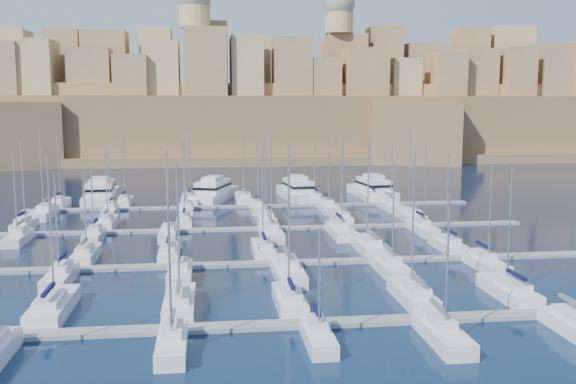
{
  "coord_description": "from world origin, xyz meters",
  "views": [
    {
      "loc": [
        -7.97,
        -88.19,
        19.64
      ],
      "look_at": [
        3.6,
        6.0,
        6.48
      ],
      "focal_mm": 40.0,
      "sensor_mm": 36.0,
      "label": 1
    }
  ],
  "objects": [
    {
      "name": "fortified_city",
      "position": [
        -0.19,
        155.26,
        14.74
      ],
      "size": [
        460.0,
        108.95,
        59.52
      ],
      "color": "brown",
      "rests_on": "ground"
    },
    {
      "name": "sailboat_14",
      "position": [
        -13.3,
        -7.05,
        0.74
      ],
      "size": [
        2.43,
        8.11,
        14.13
      ],
      "color": "silver",
      "rests_on": "ground"
    },
    {
      "name": "sailboat_32",
      "position": [
        -14.14,
        5.0,
        0.72
      ],
      "size": [
        2.47,
        8.22,
        12.49
      ],
      "color": "silver",
      "rests_on": "ground"
    },
    {
      "name": "sailboat_35",
      "position": [
        24.18,
        4.77,
        0.74
      ],
      "size": [
        2.6,
        8.68,
        13.94
      ],
      "color": "silver",
      "rests_on": "ground"
    },
    {
      "name": "ground",
      "position": [
        0.0,
        0.0,
        0.0
      ],
      "size": [
        600.0,
        600.0,
        0.0
      ],
      "primitive_type": "plane",
      "color": "black",
      "rests_on": "ground"
    },
    {
      "name": "sailboat_39",
      "position": [
        -1.36,
        38.25,
        0.76
      ],
      "size": [
        3.23,
        10.75,
        14.36
      ],
      "color": "silver",
      "rests_on": "ground"
    },
    {
      "name": "motor_yacht_a",
      "position": [
        -29.82,
        43.04,
        1.73
      ],
      "size": [
        7.4,
        20.23,
        5.25
      ],
      "color": "silver",
      "rests_on": "ground"
    },
    {
      "name": "sailboat_24",
      "position": [
        -37.05,
        15.01,
        0.74
      ],
      "size": [
        2.47,
        8.23,
        14.0
      ],
      "color": "silver",
      "rests_on": "ground"
    },
    {
      "name": "sailboat_17",
      "position": [
        23.72,
        -6.79,
        0.73
      ],
      "size": [
        2.59,
        8.65,
        13.21
      ],
      "color": "silver",
      "rests_on": "ground"
    },
    {
      "name": "pontoon_mid_far",
      "position": [
        0.0,
        10.0,
        0.2
      ],
      "size": [
        84.0,
        2.0,
        0.4
      ],
      "primitive_type": "cube",
      "color": "slate",
      "rests_on": "ground"
    },
    {
      "name": "sailboat_25",
      "position": [
        -24.35,
        15.14,
        0.73
      ],
      "size": [
        2.55,
        8.49,
        13.5
      ],
      "color": "silver",
      "rests_on": "ground"
    },
    {
      "name": "sailboat_27",
      "position": [
        1.1,
        15.65,
        0.76
      ],
      "size": [
        2.86,
        9.54,
        15.39
      ],
      "color": "silver",
      "rests_on": "ground"
    },
    {
      "name": "motor_yacht_c",
      "position": [
        9.97,
        41.82,
        1.73
      ],
      "size": [
        7.02,
        17.77,
        5.25
      ],
      "color": "silver",
      "rests_on": "ground"
    },
    {
      "name": "sailboat_26",
      "position": [
        -12.17,
        15.05,
        0.74
      ],
      "size": [
        2.49,
        8.31,
        14.01
      ],
      "color": "silver",
      "rests_on": "ground"
    },
    {
      "name": "sailboat_8",
      "position": [
        -11.16,
        -38.78,
        0.72
      ],
      "size": [
        2.33,
        7.76,
        12.39
      ],
      "color": "silver",
      "rests_on": "ground"
    },
    {
      "name": "sailboat_13",
      "position": [
        -23.63,
        -6.8,
        0.72
      ],
      "size": [
        2.59,
        8.63,
        11.6
      ],
      "color": "silver",
      "rests_on": "ground"
    },
    {
      "name": "motor_yacht_d",
      "position": [
        25.88,
        41.91,
        1.73
      ],
      "size": [
        7.2,
        17.99,
        5.25
      ],
      "color": "silver",
      "rests_on": "ground"
    },
    {
      "name": "sailboat_2",
      "position": [
        -11.05,
        -28.37,
        0.75
      ],
      "size": [
        2.85,
        9.49,
        14.42
      ],
      "color": "silver",
      "rests_on": "ground"
    },
    {
      "name": "pontoon_mid_near",
      "position": [
        0.0,
        -12.0,
        0.2
      ],
      "size": [
        84.0,
        2.0,
        0.4
      ],
      "primitive_type": "cube",
      "color": "slate",
      "rests_on": "ground"
    },
    {
      "name": "sailboat_44",
      "position": [
        -12.36,
        26.58,
        0.74
      ],
      "size": [
        2.72,
        9.07,
        13.36
      ],
      "color": "silver",
      "rests_on": "ground"
    },
    {
      "name": "sailboat_5",
      "position": [
        22.04,
        -28.33,
        0.74
      ],
      "size": [
        2.87,
        9.57,
        13.62
      ],
      "color": "silver",
      "rests_on": "ground"
    },
    {
      "name": "pontoon_near",
      "position": [
        0.0,
        -34.0,
        0.2
      ],
      "size": [
        84.0,
        2.0,
        0.4
      ],
      "primitive_type": "cube",
      "color": "slate",
      "rests_on": "ground"
    },
    {
      "name": "sailboat_21",
      "position": [
        0.61,
        -18.1,
        0.77
      ],
      "size": [
        3.14,
        10.46,
        15.48
      ],
      "color": "silver",
      "rests_on": "ground"
    },
    {
      "name": "sailboat_28",
      "position": [
        13.68,
        15.04,
        0.73
      ],
      "size": [
        2.49,
        8.29,
        13.51
      ],
      "color": "silver",
      "rests_on": "ground"
    },
    {
      "name": "sailboat_38",
      "position": [
        -11.98,
        38.28,
        0.78
      ],
      "size": [
        3.24,
        10.81,
        15.98
      ],
      "color": "silver",
      "rests_on": "ground"
    },
    {
      "name": "sailboat_40",
      "position": [
        12.83,
        37.19,
        0.72
      ],
      "size": [
        2.58,
        8.59,
        11.74
      ],
      "color": "silver",
      "rests_on": "ground"
    },
    {
      "name": "sailboat_47",
      "position": [
        25.32,
        26.63,
        0.73
      ],
      "size": [
        2.69,
        8.97,
        12.55
      ],
      "color": "silver",
      "rests_on": "ground"
    },
    {
      "name": "sailboat_31",
      "position": [
        -24.69,
        5.25,
        0.71
      ],
      "size": [
        2.31,
        7.7,
        11.43
      ],
      "color": "silver",
      "rests_on": "ground"
    },
    {
      "name": "sailboat_15",
      "position": [
        -1.21,
        -6.6,
        0.75
      ],
      "size": [
        2.71,
        9.03,
        14.26
      ],
      "color": "silver",
      "rests_on": "ground"
    },
    {
      "name": "motor_yacht_b",
      "position": [
        -7.27,
        42.21,
        1.73
      ],
      "size": [
        10.96,
        18.88,
        5.25
      ],
      "color": "silver",
      "rests_on": "ground"
    },
    {
      "name": "sailboat_20",
      "position": [
        -11.48,
        -17.29,
        0.73
      ],
      "size": [
        2.64,
        8.81,
        13.21
      ],
      "color": "silver",
      "rests_on": "ground"
    },
    {
      "name": "sailboat_30",
      "position": [
        -35.08,
        4.94,
        0.73
      ],
      "size": [
        2.5,
        8.34,
        12.96
      ],
      "color": "silver",
      "rests_on": "ground"
    },
    {
      "name": "sailboat_10",
      "position": [
        10.94,
        -39.22,
        0.73
      ],
      "size": [
        2.6,
        8.67,
        12.8
      ],
      "color": "silver",
      "rests_on": "ground"
    },
    {
      "name": "pontoon_far",
      "position": [
        0.0,
        32.0,
        0.2
      ],
      "size": [
        84.0,
        2.0,
        0.4
      ],
      "primitive_type": "cube",
      "color": "slate",
      "rests_on": "ground"
    },
    {
      "name": "sailboat_43",
      "position": [
        -25.6,
        27.25,
        0.71
      ],
      "size": [
        2.31,
        7.7,
        11.45
      ],
      "color": "silver",
      "rests_on": "ground"
    },
    {
      "name": "sailboat_46",
      "position": [
        13.45,
        26.39,
        0.75
      ],
      "size": [
        2.84,
        9.46,
        14.42
      ],
      "color": "silver",
      "rests_on": "ground"
    },
    {
      "name": "sailboat_29",
      "position": [
        25.65,
        15.87,
        0.76
      ],
      "size": [
        2.99,
        9.98,
        14.95
      ],
      "color": "silver",
      "rests_on": "ground"
    },
    {
      "name": "sailboat_42",
      "position": [
        -36.64,
        25.93,
        0.77
      ],
      "size": [
        3.12,
        10.39,
        15.64
      ],
      "color": "silver",
      "rests_on": "ground"
    },
    {
      "name": "sailboat_36",
      "position": [
        -36.53,
        37.04,
        0.74
      ],
      "size": [
        2.49,
        8.3,
        13.77
      ],
      "color": "silver",
      "rests_on": "ground"
    },
    {
      "name": "sailboat_4",
      "position": [
        11.88,
        -28.47,
        0.76
      ],
      "size": [
        2.79,
        9.3,
        15.5
      ],
      "color": "silver",
      "rests_on": "ground"
    },
    {
      "name": "sailboat_22",
      "position": [
        12.74,
        -17.59,
        0.74
      ],
      "size": [
        2.82,
        9.41,
        13.54
      ],
      "color": "silver",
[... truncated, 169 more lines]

